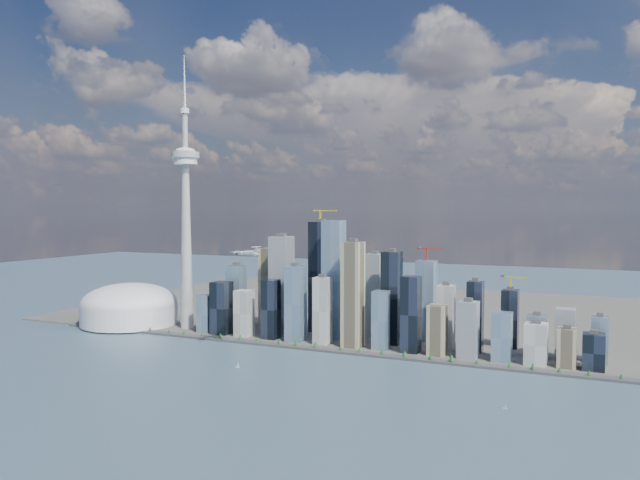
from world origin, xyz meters
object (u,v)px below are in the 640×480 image
at_px(dome_stadium, 130,307).
at_px(airplane, 246,253).
at_px(needle_tower, 186,214).
at_px(sailboat_west, 238,366).
at_px(sailboat_east, 505,407).

xyz_separation_m(dome_stadium, airplane, (365.87, -132.85, 133.60)).
bearing_deg(dome_stadium, needle_tower, 4.09).
bearing_deg(sailboat_west, dome_stadium, 162.54).
bearing_deg(airplane, needle_tower, 165.42).
height_order(needle_tower, dome_stadium, needle_tower).
xyz_separation_m(sailboat_west, sailboat_east, (407.93, -36.14, -0.40)).
relative_size(airplane, sailboat_west, 6.55).
distance_m(airplane, sailboat_west, 188.07).
height_order(dome_stadium, airplane, airplane).
bearing_deg(dome_stadium, airplane, -19.96).
bearing_deg(airplane, dome_stadium, 177.78).
bearing_deg(needle_tower, airplane, -32.31).
bearing_deg(dome_stadium, sailboat_west, -27.79).
xyz_separation_m(needle_tower, dome_stadium, (-140.00, -10.00, -196.40)).
height_order(airplane, sailboat_east, airplane).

